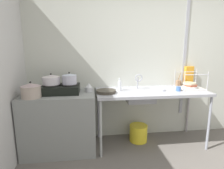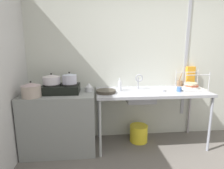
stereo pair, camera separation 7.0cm
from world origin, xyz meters
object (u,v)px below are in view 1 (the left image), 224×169
at_px(cereal_box, 189,76).
at_px(pot_on_right_burner, 69,79).
at_px(pot_beside_stove, 31,90).
at_px(faucet, 138,79).
at_px(pot_on_left_burner, 51,80).
at_px(dish_rack, 190,86).
at_px(stove, 61,89).
at_px(frying_pan, 106,91).
at_px(sink_basin, 140,96).
at_px(bottle_by_sink, 120,86).
at_px(percolator, 89,87).
at_px(small_bowl_on_drainboard, 160,90).
at_px(cup_by_rack, 178,89).
at_px(utensil_jar, 178,83).
at_px(bucket_on_floor, 138,133).

bearing_deg(cereal_box, pot_on_right_burner, -178.07).
relative_size(pot_beside_stove, faucet, 1.04).
height_order(pot_on_left_burner, dish_rack, same).
relative_size(stove, frying_pan, 1.83).
bearing_deg(faucet, sink_basin, -91.00).
xyz_separation_m(dish_rack, cereal_box, (0.10, 0.23, 0.12)).
xyz_separation_m(dish_rack, bottle_by_sink, (-1.13, -0.00, 0.03)).
height_order(sink_basin, frying_pan, frying_pan).
relative_size(pot_on_right_burner, dish_rack, 0.52).
xyz_separation_m(stove, percolator, (0.40, 0.05, -0.00)).
bearing_deg(dish_rack, faucet, 175.73).
bearing_deg(dish_rack, pot_on_right_burner, -178.47).
relative_size(pot_on_left_burner, bottle_by_sink, 1.32).
relative_size(pot_beside_stove, small_bowl_on_drainboard, 1.70).
xyz_separation_m(cup_by_rack, utensil_jar, (0.18, 0.35, 0.02)).
xyz_separation_m(cup_by_rack, bottle_by_sink, (-0.88, 0.13, 0.04)).
bearing_deg(sink_basin, percolator, 174.40).
xyz_separation_m(pot_beside_stove, cereal_box, (2.44, 0.49, 0.07)).
relative_size(pot_on_left_burner, frying_pan, 0.87).
bearing_deg(cereal_box, bottle_by_sink, -175.33).
bearing_deg(frying_pan, cereal_box, 13.65).
height_order(faucet, bottle_by_sink, faucet).
xyz_separation_m(cup_by_rack, small_bowl_on_drainboard, (-0.27, 0.05, -0.02)).
bearing_deg(small_bowl_on_drainboard, bottle_by_sink, 172.35).
bearing_deg(cup_by_rack, pot_beside_stove, -176.56).
bearing_deg(cup_by_rack, utensil_jar, 63.59).
relative_size(sink_basin, faucet, 1.74).
relative_size(bottle_by_sink, cereal_box, 0.57).
distance_m(pot_on_right_burner, sink_basin, 1.08).
height_order(pot_on_left_burner, pot_beside_stove, pot_on_left_burner).
xyz_separation_m(percolator, small_bowl_on_drainboard, (1.07, -0.09, -0.04)).
xyz_separation_m(pot_beside_stove, utensil_jar, (2.26, 0.48, -0.05)).
xyz_separation_m(stove, cereal_box, (2.09, 0.28, 0.10)).
height_order(stove, bucket_on_floor, stove).
xyz_separation_m(faucet, cup_by_rack, (0.57, -0.19, -0.13)).
distance_m(percolator, sink_basin, 0.78).
relative_size(utensil_jar, bucket_on_floor, 0.84).
xyz_separation_m(dish_rack, bucket_on_floor, (-0.81, 0.04, -0.78)).
relative_size(pot_beside_stove, sink_basin, 0.60).
height_order(small_bowl_on_drainboard, cereal_box, cereal_box).
relative_size(stove, utensil_jar, 2.17).
bearing_deg(cup_by_rack, bucket_on_floor, 162.65).
bearing_deg(dish_rack, cup_by_rack, -152.46).
height_order(stove, dish_rack, dish_rack).
height_order(pot_on_left_burner, pot_on_right_burner, pot_on_right_burner).
bearing_deg(cup_by_rack, pot_on_left_burner, 177.44).
height_order(pot_beside_stove, bucket_on_floor, pot_beside_stove).
distance_m(pot_on_left_burner, cereal_box, 2.24).
xyz_separation_m(cereal_box, bucket_on_floor, (-0.91, -0.19, -0.90)).
bearing_deg(pot_beside_stove, sink_basin, 6.96).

